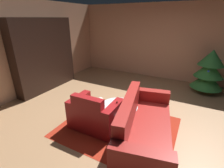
{
  "coord_description": "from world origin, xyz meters",
  "views": [
    {
      "loc": [
        1.11,
        -2.95,
        2.13
      ],
      "look_at": [
        -0.39,
        -0.1,
        0.81
      ],
      "focal_mm": 26.08,
      "sensor_mm": 36.0,
      "label": 1
    }
  ],
  "objects_px": {
    "armchair_red": "(95,115)",
    "decorated_tree": "(209,71)",
    "couch_red": "(143,129)",
    "bookshelf_unit": "(49,55)",
    "coffee_table": "(119,107)",
    "book_stack_on_table": "(121,104)",
    "bottle_on_table": "(117,107)"
  },
  "relations": [
    {
      "from": "couch_red",
      "to": "bookshelf_unit",
      "type": "bearing_deg",
      "value": 161.54
    },
    {
      "from": "couch_red",
      "to": "bottle_on_table",
      "type": "xyz_separation_m",
      "value": [
        -0.58,
        0.13,
        0.21
      ]
    },
    {
      "from": "armchair_red",
      "to": "coffee_table",
      "type": "bearing_deg",
      "value": 41.99
    },
    {
      "from": "book_stack_on_table",
      "to": "coffee_table",
      "type": "bearing_deg",
      "value": 178.31
    },
    {
      "from": "book_stack_on_table",
      "to": "decorated_tree",
      "type": "distance_m",
      "value": 3.15
    },
    {
      "from": "bottle_on_table",
      "to": "decorated_tree",
      "type": "xyz_separation_m",
      "value": [
        1.59,
        2.91,
        0.16
      ]
    },
    {
      "from": "armchair_red",
      "to": "coffee_table",
      "type": "relative_size",
      "value": 1.26
    },
    {
      "from": "armchair_red",
      "to": "bottle_on_table",
      "type": "distance_m",
      "value": 0.51
    },
    {
      "from": "bookshelf_unit",
      "to": "armchair_red",
      "type": "height_order",
      "value": "bookshelf_unit"
    },
    {
      "from": "decorated_tree",
      "to": "couch_red",
      "type": "bearing_deg",
      "value": -108.34
    },
    {
      "from": "bookshelf_unit",
      "to": "bottle_on_table",
      "type": "xyz_separation_m",
      "value": [
        2.88,
        -1.02,
        -0.53
      ]
    },
    {
      "from": "couch_red",
      "to": "decorated_tree",
      "type": "height_order",
      "value": "decorated_tree"
    },
    {
      "from": "couch_red",
      "to": "coffee_table",
      "type": "height_order",
      "value": "couch_red"
    },
    {
      "from": "bookshelf_unit",
      "to": "bottle_on_table",
      "type": "bearing_deg",
      "value": -19.6
    },
    {
      "from": "bookshelf_unit",
      "to": "couch_red",
      "type": "relative_size",
      "value": 1.02
    },
    {
      "from": "armchair_red",
      "to": "decorated_tree",
      "type": "distance_m",
      "value": 3.68
    },
    {
      "from": "book_stack_on_table",
      "to": "couch_red",
      "type": "bearing_deg",
      "value": -29.82
    },
    {
      "from": "bottle_on_table",
      "to": "book_stack_on_table",
      "type": "bearing_deg",
      "value": 91.59
    },
    {
      "from": "armchair_red",
      "to": "coffee_table",
      "type": "xyz_separation_m",
      "value": [
        0.38,
        0.34,
        0.1
      ]
    },
    {
      "from": "book_stack_on_table",
      "to": "bookshelf_unit",
      "type": "bearing_deg",
      "value": 164.1
    },
    {
      "from": "couch_red",
      "to": "coffee_table",
      "type": "xyz_separation_m",
      "value": [
        -0.64,
        0.34,
        0.09
      ]
    },
    {
      "from": "coffee_table",
      "to": "bottle_on_table",
      "type": "xyz_separation_m",
      "value": [
        0.06,
        -0.21,
        0.12
      ]
    },
    {
      "from": "bottle_on_table",
      "to": "decorated_tree",
      "type": "distance_m",
      "value": 3.32
    },
    {
      "from": "coffee_table",
      "to": "book_stack_on_table",
      "type": "relative_size",
      "value": 3.53
    },
    {
      "from": "coffee_table",
      "to": "decorated_tree",
      "type": "distance_m",
      "value": 3.18
    },
    {
      "from": "book_stack_on_table",
      "to": "decorated_tree",
      "type": "relative_size",
      "value": 0.17
    },
    {
      "from": "coffee_table",
      "to": "book_stack_on_table",
      "type": "distance_m",
      "value": 0.11
    },
    {
      "from": "armchair_red",
      "to": "coffee_table",
      "type": "height_order",
      "value": "armchair_red"
    },
    {
      "from": "bookshelf_unit",
      "to": "book_stack_on_table",
      "type": "bearing_deg",
      "value": -15.9
    },
    {
      "from": "armchair_red",
      "to": "bottle_on_table",
      "type": "height_order",
      "value": "armchair_red"
    },
    {
      "from": "book_stack_on_table",
      "to": "bottle_on_table",
      "type": "xyz_separation_m",
      "value": [
        0.01,
        -0.21,
        0.02
      ]
    },
    {
      "from": "bookshelf_unit",
      "to": "coffee_table",
      "type": "height_order",
      "value": "bookshelf_unit"
    }
  ]
}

